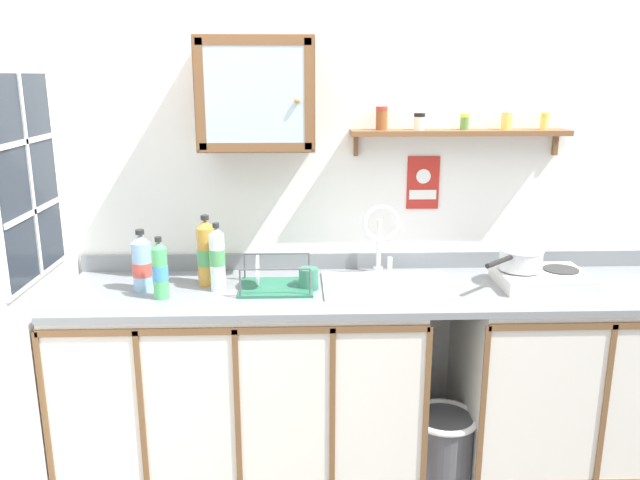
% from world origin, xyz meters
% --- Properties ---
extents(back_wall, '(3.51, 0.07, 2.67)m').
position_xyz_m(back_wall, '(0.00, 0.76, 1.35)').
color(back_wall, white).
rests_on(back_wall, ground).
extents(lower_cabinet_run, '(1.60, 0.62, 0.91)m').
position_xyz_m(lower_cabinet_run, '(-0.64, 0.44, 0.46)').
color(lower_cabinet_run, black).
rests_on(lower_cabinet_run, ground).
extents(lower_cabinet_run_right, '(1.07, 0.62, 0.91)m').
position_xyz_m(lower_cabinet_run_right, '(0.91, 0.44, 0.46)').
color(lower_cabinet_run_right, black).
rests_on(lower_cabinet_run_right, ground).
extents(countertop, '(2.87, 0.64, 0.03)m').
position_xyz_m(countertop, '(0.00, 0.43, 0.93)').
color(countertop, gray).
rests_on(countertop, lower_cabinet_run).
extents(backsplash, '(2.87, 0.02, 0.08)m').
position_xyz_m(backsplash, '(0.00, 0.73, 0.98)').
color(backsplash, gray).
rests_on(backsplash, countertop).
extents(sink, '(0.57, 0.43, 0.45)m').
position_xyz_m(sink, '(0.01, 0.47, 0.93)').
color(sink, silver).
rests_on(sink, countertop).
extents(hot_plate_stove, '(0.39, 0.31, 0.07)m').
position_xyz_m(hot_plate_stove, '(0.71, 0.44, 0.97)').
color(hot_plate_stove, silver).
rests_on(hot_plate_stove, countertop).
extents(saucepan, '(0.32, 0.30, 0.09)m').
position_xyz_m(saucepan, '(0.62, 0.46, 1.06)').
color(saucepan, silver).
rests_on(saucepan, hot_plate_stove).
extents(bottle_juice_amber_0, '(0.08, 0.08, 0.32)m').
position_xyz_m(bottle_juice_amber_0, '(-0.80, 0.51, 1.09)').
color(bottle_juice_amber_0, gold).
rests_on(bottle_juice_amber_0, countertop).
extents(bottle_water_blue_1, '(0.09, 0.09, 0.28)m').
position_xyz_m(bottle_water_blue_1, '(-1.07, 0.44, 1.06)').
color(bottle_water_blue_1, '#8CB7E0').
rests_on(bottle_water_blue_1, countertop).
extents(bottle_water_clear_2, '(0.07, 0.07, 0.31)m').
position_xyz_m(bottle_water_clear_2, '(-0.74, 0.43, 1.09)').
color(bottle_water_clear_2, silver).
rests_on(bottle_water_clear_2, countertop).
extents(bottle_soda_green_3, '(0.07, 0.07, 0.27)m').
position_xyz_m(bottle_soda_green_3, '(-0.97, 0.33, 1.06)').
color(bottle_soda_green_3, '#4CB266').
rests_on(bottle_soda_green_3, countertop).
extents(dish_rack, '(0.32, 0.26, 0.15)m').
position_xyz_m(dish_rack, '(-0.49, 0.44, 0.96)').
color(dish_rack, '#26664C').
rests_on(dish_rack, countertop).
extents(mug, '(0.09, 0.12, 0.10)m').
position_xyz_m(mug, '(-0.34, 0.43, 0.99)').
color(mug, '#337259').
rests_on(mug, countertop).
extents(wall_cabinet, '(0.51, 0.28, 0.49)m').
position_xyz_m(wall_cabinet, '(-0.56, 0.61, 1.78)').
color(wall_cabinet, brown).
extents(spice_shelf, '(1.01, 0.14, 0.23)m').
position_xyz_m(spice_shelf, '(0.35, 0.67, 1.62)').
color(spice_shelf, brown).
extents(warning_sign, '(0.15, 0.01, 0.25)m').
position_xyz_m(warning_sign, '(0.21, 0.73, 1.36)').
color(warning_sign, '#B2261E').
extents(window, '(0.03, 0.58, 0.83)m').
position_xyz_m(window, '(-1.45, 0.26, 1.48)').
color(window, '#262D38').
extents(trash_bin, '(0.31, 0.31, 0.39)m').
position_xyz_m(trash_bin, '(0.27, 0.29, 0.20)').
color(trash_bin, '#4C4C51').
rests_on(trash_bin, ground).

